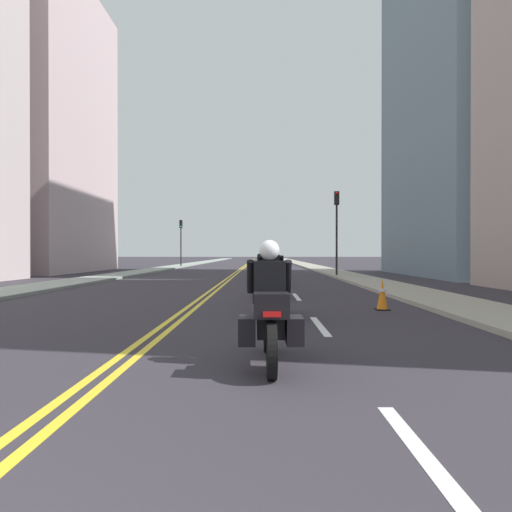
# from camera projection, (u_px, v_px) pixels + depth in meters

# --- Properties ---
(ground_plane) EXTENTS (264.00, 264.00, 0.00)m
(ground_plane) POSITION_uv_depth(u_px,v_px,m) (244.00, 267.00, 49.09)
(ground_plane) COLOR #302C33
(sidewalk_left) EXTENTS (2.19, 144.00, 0.12)m
(sidewalk_left) POSITION_uv_depth(u_px,v_px,m) (178.00, 266.00, 49.18)
(sidewalk_left) COLOR gray
(sidewalk_left) RESTS_ON ground
(sidewalk_right) EXTENTS (2.19, 144.00, 0.12)m
(sidewalk_right) POSITION_uv_depth(u_px,v_px,m) (311.00, 266.00, 49.01)
(sidewalk_right) COLOR #9E9888
(sidewalk_right) RESTS_ON ground
(centreline_yellow_inner) EXTENTS (0.12, 132.00, 0.01)m
(centreline_yellow_inner) POSITION_uv_depth(u_px,v_px,m) (243.00, 267.00, 49.09)
(centreline_yellow_inner) COLOR yellow
(centreline_yellow_inner) RESTS_ON ground
(centreline_yellow_outer) EXTENTS (0.12, 132.00, 0.01)m
(centreline_yellow_outer) POSITION_uv_depth(u_px,v_px,m) (245.00, 267.00, 49.09)
(centreline_yellow_outer) COLOR yellow
(centreline_yellow_outer) RESTS_ON ground
(lane_dashes_white) EXTENTS (0.14, 56.40, 0.01)m
(lane_dashes_white) POSITION_uv_depth(u_px,v_px,m) (279.00, 275.00, 30.06)
(lane_dashes_white) COLOR silver
(lane_dashes_white) RESTS_ON ground
(building_left_1) EXTENTS (7.65, 13.65, 21.75)m
(building_left_1) POSITION_uv_depth(u_px,v_px,m) (40.00, 129.00, 35.32)
(building_left_1) COLOR #C8ABAF
(building_left_1) RESTS_ON ground
(building_right_1) EXTENTS (8.96, 14.05, 28.49)m
(building_right_1) POSITION_uv_depth(u_px,v_px,m) (481.00, 50.00, 29.29)
(building_right_1) COLOR slate
(building_right_1) RESTS_ON ground
(motorcycle_0) EXTENTS (0.77, 2.11, 1.59)m
(motorcycle_0) POSITION_uv_depth(u_px,v_px,m) (270.00, 314.00, 5.82)
(motorcycle_0) COLOR black
(motorcycle_0) RESTS_ON ground
(motorcycle_1) EXTENTS (0.77, 2.20, 1.65)m
(motorcycle_1) POSITION_uv_depth(u_px,v_px,m) (271.00, 287.00, 10.28)
(motorcycle_1) COLOR black
(motorcycle_1) RESTS_ON ground
(motorcycle_2) EXTENTS (0.77, 2.22, 1.66)m
(motorcycle_2) POSITION_uv_depth(u_px,v_px,m) (266.00, 277.00, 14.84)
(motorcycle_2) COLOR black
(motorcycle_2) RESTS_ON ground
(motorcycle_3) EXTENTS (0.78, 2.12, 1.66)m
(motorcycle_3) POSITION_uv_depth(u_px,v_px,m) (270.00, 271.00, 19.87)
(motorcycle_3) COLOR black
(motorcycle_3) RESTS_ON ground
(motorcycle_4) EXTENTS (0.77, 2.24, 1.65)m
(motorcycle_4) POSITION_uv_depth(u_px,v_px,m) (264.00, 267.00, 24.57)
(motorcycle_4) COLOR black
(motorcycle_4) RESTS_ON ground
(motorcycle_5) EXTENTS (0.77, 2.19, 1.64)m
(motorcycle_5) POSITION_uv_depth(u_px,v_px,m) (267.00, 265.00, 29.24)
(motorcycle_5) COLOR black
(motorcycle_5) RESTS_ON ground
(motorcycle_6) EXTENTS (0.78, 2.14, 1.65)m
(motorcycle_6) POSITION_uv_depth(u_px,v_px,m) (261.00, 263.00, 34.28)
(motorcycle_6) COLOR black
(motorcycle_6) RESTS_ON ground
(traffic_cone_0) EXTENTS (0.33, 0.33, 0.79)m
(traffic_cone_0) POSITION_uv_depth(u_px,v_px,m) (382.00, 294.00, 11.58)
(traffic_cone_0) COLOR black
(traffic_cone_0) RESTS_ON ground
(traffic_light_near) EXTENTS (0.28, 0.38, 5.12)m
(traffic_light_near) POSITION_uv_depth(u_px,v_px,m) (337.00, 218.00, 27.77)
(traffic_light_near) COLOR black
(traffic_light_near) RESTS_ON ground
(traffic_light_far) EXTENTS (0.28, 0.38, 4.77)m
(traffic_light_far) POSITION_uv_depth(u_px,v_px,m) (181.00, 235.00, 46.86)
(traffic_light_far) COLOR black
(traffic_light_far) RESTS_ON ground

